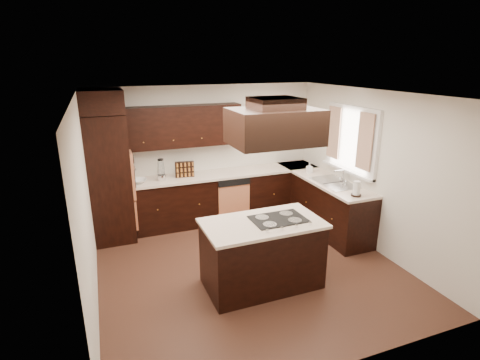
{
  "coord_description": "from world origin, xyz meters",
  "views": [
    {
      "loc": [
        -1.86,
        -4.53,
        2.91
      ],
      "look_at": [
        0.1,
        0.6,
        1.15
      ],
      "focal_mm": 28.0,
      "sensor_mm": 36.0,
      "label": 1
    }
  ],
  "objects_px": {
    "island": "(262,255)",
    "spice_rack": "(185,169)",
    "range_hood": "(275,127)",
    "oven_column": "(110,179)"
  },
  "relations": [
    {
      "from": "island",
      "to": "spice_rack",
      "type": "xyz_separation_m",
      "value": [
        -0.49,
        2.3,
        0.62
      ]
    },
    {
      "from": "oven_column",
      "to": "spice_rack",
      "type": "height_order",
      "value": "oven_column"
    },
    {
      "from": "oven_column",
      "to": "spice_rack",
      "type": "bearing_deg",
      "value": 4.51
    },
    {
      "from": "island",
      "to": "oven_column",
      "type": "bearing_deg",
      "value": 128.09
    },
    {
      "from": "island",
      "to": "range_hood",
      "type": "relative_size",
      "value": 1.43
    },
    {
      "from": "range_hood",
      "to": "spice_rack",
      "type": "distance_m",
      "value": 2.67
    },
    {
      "from": "range_hood",
      "to": "spice_rack",
      "type": "bearing_deg",
      "value": 104.23
    },
    {
      "from": "island",
      "to": "range_hood",
      "type": "height_order",
      "value": "range_hood"
    },
    {
      "from": "island",
      "to": "spice_rack",
      "type": "height_order",
      "value": "spice_rack"
    },
    {
      "from": "spice_rack",
      "to": "island",
      "type": "bearing_deg",
      "value": -68.57
    }
  ]
}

